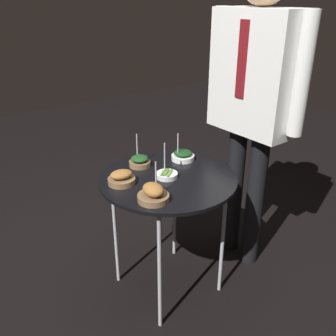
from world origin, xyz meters
The scene contains 8 objects.
ground_plane centered at (0.00, 0.00, 0.00)m, with size 8.00×8.00×0.00m, color black.
serving_cart centered at (0.00, 0.00, 0.66)m, with size 0.70×0.70×0.71m.
bowl_roast_front_left centered at (0.15, -0.20, 0.74)m, with size 0.15×0.15×0.17m.
bowl_spinach_back_left centered at (-0.20, -0.04, 0.74)m, with size 0.12×0.12×0.17m.
bowl_spinach_back_right centered at (-0.12, 0.20, 0.73)m, with size 0.13×0.13×0.16m.
bowl_roast_far_rim centered at (-0.08, -0.22, 0.74)m, with size 0.14×0.14×0.07m.
bowl_asparagus_front_right centered at (0.00, -0.01, 0.72)m, with size 0.11×0.11×0.18m.
waiter_figure centered at (0.04, 0.56, 1.09)m, with size 0.64×0.24×1.73m.
Camera 1 is at (1.36, -1.03, 1.56)m, focal length 40.00 mm.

